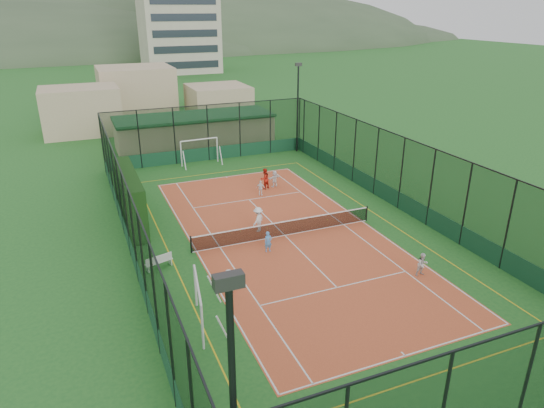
# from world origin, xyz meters

# --- Properties ---
(ground) EXTENTS (300.00, 300.00, 0.00)m
(ground) POSITION_xyz_m (0.00, 0.00, 0.00)
(ground) COLOR #1F5B23
(ground) RESTS_ON ground
(court_slab) EXTENTS (11.17, 23.97, 0.01)m
(court_slab) POSITION_xyz_m (0.00, 0.00, 0.01)
(court_slab) COLOR #B54628
(court_slab) RESTS_ON ground
(tennis_net) EXTENTS (11.67, 0.12, 1.06)m
(tennis_net) POSITION_xyz_m (0.00, 0.00, 0.53)
(tennis_net) COLOR black
(tennis_net) RESTS_ON ground
(perimeter_fence) EXTENTS (18.12, 34.12, 5.00)m
(perimeter_fence) POSITION_xyz_m (0.00, 0.00, 2.50)
(perimeter_fence) COLOR black
(perimeter_fence) RESTS_ON ground
(floodlight_ne) EXTENTS (0.60, 0.26, 8.25)m
(floodlight_ne) POSITION_xyz_m (8.60, 16.60, 4.12)
(floodlight_ne) COLOR black
(floodlight_ne) RESTS_ON ground
(clubhouse) EXTENTS (15.20, 7.20, 3.15)m
(clubhouse) POSITION_xyz_m (0.00, 22.00, 1.57)
(clubhouse) COLOR tan
(clubhouse) RESTS_ON ground
(distant_hills) EXTENTS (200.00, 60.00, 24.00)m
(distant_hills) POSITION_xyz_m (0.00, 150.00, 0.00)
(distant_hills) COLOR #384C33
(distant_hills) RESTS_ON ground
(hedge_left) EXTENTS (1.13, 7.56, 3.31)m
(hedge_left) POSITION_xyz_m (-8.30, 5.78, 1.65)
(hedge_left) COLOR black
(hedge_left) RESTS_ON ground
(white_bench) EXTENTS (1.56, 0.82, 0.84)m
(white_bench) POSITION_xyz_m (-7.80, -1.07, 0.42)
(white_bench) COLOR white
(white_bench) RESTS_ON ground
(futsal_goal_near) EXTENTS (3.41, 1.47, 2.13)m
(futsal_goal_near) POSITION_xyz_m (-7.07, -6.81, 1.06)
(futsal_goal_near) COLOR white
(futsal_goal_near) RESTS_ON ground
(futsal_goal_far) EXTENTS (3.48, 1.22, 2.21)m
(futsal_goal_far) POSITION_xyz_m (-1.06, 16.18, 1.10)
(futsal_goal_far) COLOR white
(futsal_goal_far) RESTS_ON ground
(child_near_left) EXTENTS (0.64, 0.43, 1.28)m
(child_near_left) POSITION_xyz_m (-5.08, -4.81, 0.65)
(child_near_left) COLOR silver
(child_near_left) RESTS_ON court_slab
(child_near_mid) EXTENTS (0.45, 0.30, 1.22)m
(child_near_mid) POSITION_xyz_m (-1.71, -1.53, 0.62)
(child_near_mid) COLOR #509AE5
(child_near_mid) RESTS_ON court_slab
(child_near_right) EXTENTS (0.63, 0.50, 1.26)m
(child_near_right) POSITION_xyz_m (4.65, -7.01, 0.64)
(child_near_right) COLOR silver
(child_near_right) RESTS_ON court_slab
(child_far_left) EXTENTS (1.16, 1.10, 1.58)m
(child_far_left) POSITION_xyz_m (-1.28, 1.20, 0.80)
(child_far_left) COLOR white
(child_far_left) RESTS_ON court_slab
(child_far_right) EXTENTS (0.72, 0.60, 1.15)m
(child_far_right) POSITION_xyz_m (1.09, 6.87, 0.58)
(child_far_right) COLOR white
(child_far_right) RESTS_ON court_slab
(child_far_back) EXTENTS (1.24, 0.71, 1.28)m
(child_far_back) POSITION_xyz_m (2.77, 8.26, 0.65)
(child_far_back) COLOR white
(child_far_back) RESTS_ON court_slab
(coach) EXTENTS (0.95, 0.86, 1.61)m
(coach) POSITION_xyz_m (1.89, 8.10, 0.82)
(coach) COLOR red
(coach) RESTS_ON court_slab
(tennis_balls) EXTENTS (5.89, 0.57, 0.07)m
(tennis_balls) POSITION_xyz_m (0.19, 1.32, 0.04)
(tennis_balls) COLOR #CCE033
(tennis_balls) RESTS_ON court_slab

